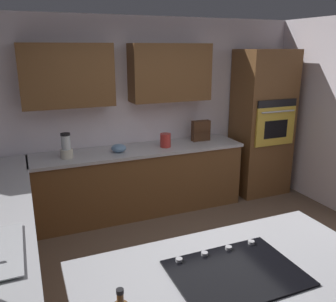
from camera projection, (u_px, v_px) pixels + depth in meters
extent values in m
plane|color=brown|center=(207.00, 280.00, 3.48)|extent=(14.00, 14.00, 0.00)
cube|color=silver|center=(138.00, 114.00, 4.98)|extent=(6.00, 0.10, 2.60)
cube|color=brown|center=(170.00, 73.00, 4.77)|extent=(1.10, 0.34, 0.76)
cube|color=brown|center=(67.00, 76.00, 4.27)|extent=(1.10, 0.34, 0.76)
cube|color=brown|center=(141.00, 182.00, 4.85)|extent=(2.80, 0.60, 0.86)
cube|color=#B2B2B7|center=(140.00, 150.00, 4.72)|extent=(2.84, 0.64, 0.04)
cube|color=brown|center=(0.00, 252.00, 3.18)|extent=(0.60, 2.90, 0.86)
cube|color=#B2B2B7|center=(236.00, 277.00, 2.12)|extent=(1.91, 1.05, 0.04)
cube|color=brown|center=(262.00, 123.00, 5.38)|extent=(0.80, 0.60, 2.18)
cube|color=gold|center=(275.00, 126.00, 5.10)|extent=(0.66, 0.03, 0.56)
cube|color=black|center=(276.00, 129.00, 5.10)|extent=(0.40, 0.01, 0.26)
cube|color=black|center=(277.00, 104.00, 5.01)|extent=(0.66, 0.02, 0.11)
cylinder|color=silver|center=(278.00, 112.00, 5.01)|extent=(0.56, 0.02, 0.02)
cube|color=black|center=(236.00, 273.00, 2.11)|extent=(0.76, 0.56, 0.01)
cylinder|color=#B2B2B7|center=(251.00, 242.00, 2.41)|extent=(0.04, 0.04, 0.02)
cylinder|color=#B2B2B7|center=(229.00, 248.00, 2.35)|extent=(0.04, 0.04, 0.02)
cylinder|color=#B2B2B7|center=(204.00, 254.00, 2.28)|extent=(0.04, 0.04, 0.02)
cylinder|color=#B2B2B7|center=(179.00, 260.00, 2.21)|extent=(0.04, 0.04, 0.02)
cylinder|color=beige|center=(67.00, 154.00, 4.32)|extent=(0.15, 0.15, 0.11)
cylinder|color=silver|center=(66.00, 142.00, 4.28)|extent=(0.11, 0.11, 0.17)
cylinder|color=black|center=(65.00, 134.00, 4.25)|extent=(0.12, 0.12, 0.03)
ellipsoid|color=#668CB2|center=(119.00, 148.00, 4.56)|extent=(0.19, 0.19, 0.11)
cube|color=#472B19|center=(201.00, 131.00, 5.10)|extent=(0.27, 0.10, 0.29)
cube|color=#472B19|center=(203.00, 131.00, 5.05)|extent=(0.25, 0.02, 0.02)
cylinder|color=red|center=(165.00, 140.00, 4.79)|extent=(0.14, 0.14, 0.18)
cylinder|color=brown|center=(120.00, 299.00, 1.57)|extent=(0.03, 0.03, 0.06)
cylinder|color=black|center=(120.00, 291.00, 1.56)|extent=(0.03, 0.03, 0.02)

